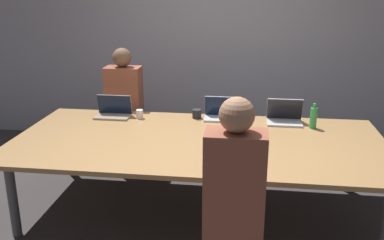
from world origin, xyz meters
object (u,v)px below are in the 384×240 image
object	(u,v)px
cup_far_left	(140,114)
person_far_left	(125,110)
laptop_near_midright	(226,162)
laptop_far_center	(221,112)
laptop_far_left	(114,110)
stapler	(209,143)
person_near_midright	(234,201)
cup_far_center	(197,114)
bottle_far_right	(313,118)
laptop_far_right	(284,116)

from	to	relation	value
cup_far_left	person_far_left	bearing A→B (deg)	123.36
laptop_near_midright	laptop_far_center	bearing A→B (deg)	-84.60
laptop_far_left	stapler	world-z (taller)	laptop_far_left
laptop_near_midright	person_near_midright	distance (m)	0.42
cup_far_center	laptop_near_midright	size ratio (longest dim) A/B	0.30
laptop_far_center	bottle_far_right	size ratio (longest dim) A/B	1.43
person_far_left	laptop_far_left	bearing A→B (deg)	-89.05
cup_far_center	laptop_near_midright	xyz separation A→B (m)	(0.38, -1.27, 0.02)
cup_far_center	laptop_far_left	xyz separation A→B (m)	(-0.88, -0.06, 0.02)
stapler	cup_far_center	bearing A→B (deg)	112.79
cup_far_left	person_near_midright	size ratio (longest dim) A/B	0.07
laptop_far_center	laptop_far_left	bearing A→B (deg)	-176.19
cup_far_left	bottle_far_right	world-z (taller)	bottle_far_right
laptop_far_center	cup_far_left	bearing A→B (deg)	-173.21
laptop_far_left	laptop_near_midright	bearing A→B (deg)	-44.04
person_near_midright	laptop_far_center	bearing A→B (deg)	-83.35
laptop_far_left	cup_far_left	bearing A→B (deg)	-5.03
laptop_far_center	cup_far_center	distance (m)	0.26
laptop_far_left	person_far_left	world-z (taller)	person_far_left
laptop_far_center	stapler	distance (m)	0.79
cup_far_center	laptop_near_midright	distance (m)	1.33
laptop_far_left	laptop_far_right	xyz separation A→B (m)	(1.77, 0.02, 0.01)
laptop_far_right	laptop_far_center	bearing A→B (deg)	175.49
cup_far_center	laptop_far_right	world-z (taller)	laptop_far_right
cup_far_left	cup_far_center	bearing A→B (deg)	8.12
stapler	person_far_left	bearing A→B (deg)	141.89
laptop_far_center	person_near_midright	size ratio (longest dim) A/B	0.25
cup_far_center	laptop_near_midright	bearing A→B (deg)	-73.49
person_far_left	laptop_near_midright	world-z (taller)	person_far_left
laptop_near_midright	person_near_midright	bearing A→B (deg)	100.58
laptop_far_right	laptop_near_midright	distance (m)	1.34
laptop_far_right	laptop_near_midright	world-z (taller)	laptop_far_right
person_far_left	stapler	world-z (taller)	person_far_left
laptop_near_midright	person_far_left	bearing A→B (deg)	-52.36
laptop_far_center	laptop_near_midright	xyz separation A→B (m)	(0.12, -1.29, -0.00)
laptop_far_left	laptop_far_right	size ratio (longest dim) A/B	1.04
laptop_far_center	cup_far_left	distance (m)	0.85
cup_far_center	cup_far_left	bearing A→B (deg)	-171.88
cup_far_center	person_far_left	xyz separation A→B (m)	(-0.88, 0.36, -0.10)
laptop_far_left	person_near_midright	bearing A→B (deg)	-50.55
cup_far_center	laptop_far_right	bearing A→B (deg)	-2.17
laptop_far_left	laptop_near_midright	xyz separation A→B (m)	(1.25, -1.21, -0.00)
cup_far_left	laptop_near_midright	world-z (taller)	laptop_near_midright
person_far_left	stapler	size ratio (longest dim) A/B	8.98
cup_far_left	bottle_far_right	size ratio (longest dim) A/B	0.37
person_far_left	bottle_far_right	world-z (taller)	person_far_left
laptop_far_right	bottle_far_right	size ratio (longest dim) A/B	1.43
stapler	person_near_midright	bearing A→B (deg)	-66.59
laptop_far_left	person_far_left	size ratio (longest dim) A/B	0.26
cup_far_left	bottle_far_right	distance (m)	1.75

